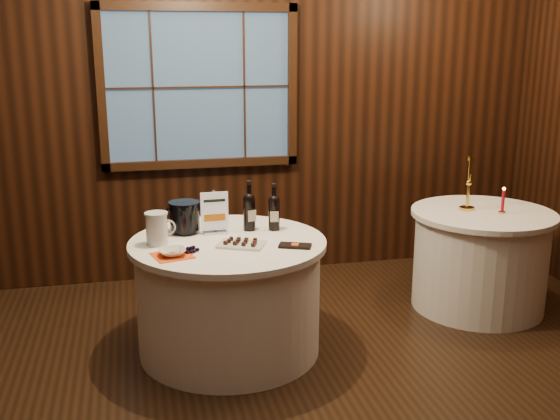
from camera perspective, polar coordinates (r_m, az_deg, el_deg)
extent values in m
cube|color=black|center=(5.58, -7.04, 9.06)|extent=(6.00, 0.02, 3.00)
cube|color=#3C597E|center=(5.53, -7.05, 10.58)|extent=(1.50, 0.01, 1.20)
cylinder|color=white|center=(4.39, -4.47, -7.71)|extent=(1.20, 1.20, 0.73)
cylinder|color=white|center=(4.26, -4.57, -2.91)|extent=(1.28, 1.28, 0.04)
cylinder|color=white|center=(5.30, 16.98, -4.35)|extent=(1.00, 1.00, 0.73)
cylinder|color=white|center=(5.19, 17.29, -0.32)|extent=(1.08, 1.08, 0.04)
cube|color=#ADADB4|center=(4.42, -5.70, -1.92)|extent=(0.16, 0.09, 0.02)
cube|color=#ADADB4|center=(4.38, -5.75, -0.06)|extent=(0.02, 0.02, 0.28)
cube|color=silver|center=(4.37, -5.73, -0.10)|extent=(0.18, 0.01, 0.26)
cylinder|color=black|center=(4.44, -2.69, -0.39)|extent=(0.08, 0.08, 0.22)
sphere|color=black|center=(4.41, -2.71, 0.99)|extent=(0.08, 0.08, 0.08)
cylinder|color=black|center=(4.40, -2.72, 1.76)|extent=(0.03, 0.03, 0.10)
cylinder|color=black|center=(4.39, -2.73, 2.39)|extent=(0.04, 0.04, 0.02)
cube|color=beige|center=(4.40, -2.60, -0.53)|extent=(0.06, 0.02, 0.08)
cylinder|color=black|center=(4.44, -0.52, -0.46)|extent=(0.08, 0.08, 0.21)
sphere|color=black|center=(4.42, -0.53, 0.85)|extent=(0.08, 0.08, 0.08)
cylinder|color=black|center=(4.40, -0.53, 1.57)|extent=(0.03, 0.03, 0.09)
cylinder|color=black|center=(4.39, -0.53, 2.16)|extent=(0.03, 0.03, 0.02)
cube|color=beige|center=(4.41, -0.41, -0.59)|extent=(0.06, 0.01, 0.07)
cylinder|color=black|center=(4.44, -8.25, -1.83)|extent=(0.15, 0.15, 0.03)
cylinder|color=black|center=(4.42, -8.29, -0.60)|extent=(0.20, 0.20, 0.17)
cylinder|color=black|center=(4.39, -8.34, 0.59)|extent=(0.21, 0.21, 0.02)
cube|color=silver|center=(4.13, -3.39, -3.02)|extent=(0.34, 0.29, 0.02)
cube|color=black|center=(4.10, 1.32, -3.13)|extent=(0.22, 0.17, 0.02)
cylinder|color=#382514|center=(4.02, -8.62, -3.52)|extent=(0.06, 0.03, 0.03)
cylinder|color=silver|center=(4.20, -10.68, -1.67)|extent=(0.13, 0.13, 0.20)
cylinder|color=silver|center=(4.18, -10.75, -0.30)|extent=(0.15, 0.15, 0.01)
torus|color=silver|center=(4.20, -9.75, -1.49)|extent=(0.10, 0.01, 0.10)
cube|color=#F24914|center=(3.99, -9.35, -3.94)|extent=(0.27, 0.27, 0.00)
imported|color=silver|center=(3.99, -9.36, -3.64)|extent=(0.17, 0.17, 0.04)
cylinder|color=gold|center=(5.20, 15.96, 0.14)|extent=(0.12, 0.12, 0.02)
cylinder|color=gold|center=(5.15, 16.10, 2.20)|extent=(0.03, 0.03, 0.36)
cylinder|color=gold|center=(5.12, 16.26, 4.35)|extent=(0.06, 0.06, 0.03)
cylinder|color=gold|center=(5.17, 18.76, -0.20)|extent=(0.05, 0.05, 0.01)
cylinder|color=#B40D1E|center=(5.15, 18.84, 0.74)|extent=(0.02, 0.02, 0.16)
sphere|color=#FFB23F|center=(5.13, 18.93, 1.76)|extent=(0.02, 0.02, 0.02)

